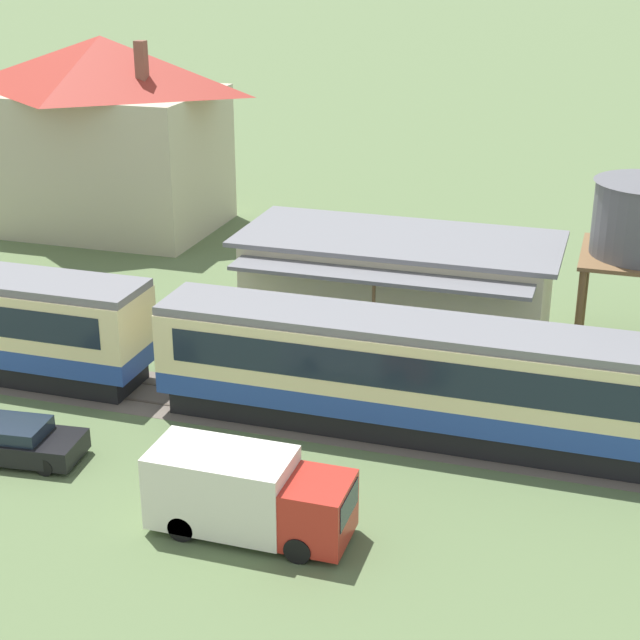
{
  "coord_description": "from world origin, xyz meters",
  "views": [
    {
      "loc": [
        -10.78,
        -31.03,
        16.46
      ],
      "look_at": [
        -20.64,
        0.22,
        3.38
      ],
      "focal_mm": 55.0,
      "sensor_mm": 36.0,
      "label": 1
    }
  ],
  "objects_px": {
    "station_building": "(398,286)",
    "delivery_truck_red": "(246,493)",
    "passenger_train": "(438,375)",
    "parked_car_black": "(19,442)",
    "station_house_red_roof": "(107,131)"
  },
  "relations": [
    {
      "from": "station_building",
      "to": "station_house_red_roof",
      "type": "relative_size",
      "value": 1.04
    },
    {
      "from": "passenger_train",
      "to": "delivery_truck_red",
      "type": "distance_m",
      "value": 8.6
    },
    {
      "from": "passenger_train",
      "to": "station_building",
      "type": "relative_size",
      "value": 7.58
    },
    {
      "from": "passenger_train",
      "to": "station_building",
      "type": "height_order",
      "value": "station_building"
    },
    {
      "from": "parked_car_black",
      "to": "delivery_truck_red",
      "type": "height_order",
      "value": "delivery_truck_red"
    },
    {
      "from": "station_building",
      "to": "passenger_train",
      "type": "bearing_deg",
      "value": -68.17
    },
    {
      "from": "parked_car_black",
      "to": "delivery_truck_red",
      "type": "xyz_separation_m",
      "value": [
        8.8,
        -1.71,
        0.65
      ]
    },
    {
      "from": "station_house_red_roof",
      "to": "parked_car_black",
      "type": "height_order",
      "value": "station_house_red_roof"
    },
    {
      "from": "station_building",
      "to": "station_house_red_roof",
      "type": "distance_m",
      "value": 23.13
    },
    {
      "from": "passenger_train",
      "to": "parked_car_black",
      "type": "distance_m",
      "value": 14.25
    },
    {
      "from": "station_house_red_roof",
      "to": "delivery_truck_red",
      "type": "relative_size",
      "value": 2.2
    },
    {
      "from": "station_house_red_roof",
      "to": "delivery_truck_red",
      "type": "distance_m",
      "value": 33.66
    },
    {
      "from": "station_building",
      "to": "delivery_truck_red",
      "type": "height_order",
      "value": "station_building"
    },
    {
      "from": "delivery_truck_red",
      "to": "station_building",
      "type": "bearing_deg",
      "value": 87.48
    },
    {
      "from": "delivery_truck_red",
      "to": "passenger_train",
      "type": "bearing_deg",
      "value": 61.08
    }
  ]
}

